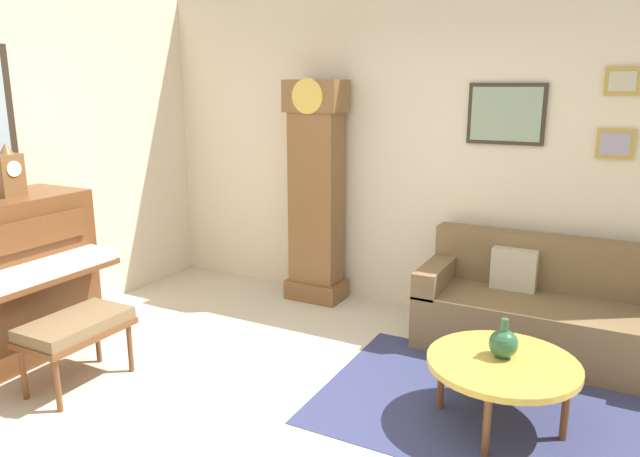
# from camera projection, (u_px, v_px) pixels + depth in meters

# --- Properties ---
(ground_plane) EXTENTS (6.40, 6.00, 0.10)m
(ground_plane) POSITION_uv_depth(u_px,v_px,m) (272.00, 443.00, 3.44)
(ground_plane) COLOR beige
(wall_back) EXTENTS (5.30, 0.13, 2.80)m
(wall_back) POSITION_uv_depth(u_px,v_px,m) (418.00, 152.00, 5.14)
(wall_back) COLOR beige
(wall_back) RESTS_ON ground_plane
(area_rug) EXTENTS (2.10, 1.50, 0.01)m
(area_rug) POSITION_uv_depth(u_px,v_px,m) (490.00, 408.00, 3.70)
(area_rug) COLOR navy
(area_rug) RESTS_ON ground_plane
(piano_bench) EXTENTS (0.42, 0.70, 0.48)m
(piano_bench) POSITION_uv_depth(u_px,v_px,m) (76.00, 328.00, 3.91)
(piano_bench) COLOR brown
(piano_bench) RESTS_ON ground_plane
(grandfather_clock) EXTENTS (0.52, 0.34, 2.03)m
(grandfather_clock) POSITION_uv_depth(u_px,v_px,m) (316.00, 198.00, 5.40)
(grandfather_clock) COLOR brown
(grandfather_clock) RESTS_ON ground_plane
(couch) EXTENTS (1.90, 0.80, 0.84)m
(couch) POSITION_uv_depth(u_px,v_px,m) (550.00, 312.00, 4.45)
(couch) COLOR brown
(couch) RESTS_ON ground_plane
(coffee_table) EXTENTS (0.88, 0.88, 0.41)m
(coffee_table) POSITION_uv_depth(u_px,v_px,m) (503.00, 365.00, 3.46)
(coffee_table) COLOR gold
(coffee_table) RESTS_ON ground_plane
(mantel_clock) EXTENTS (0.13, 0.18, 0.38)m
(mantel_clock) POSITION_uv_depth(u_px,v_px,m) (9.00, 172.00, 4.19)
(mantel_clock) COLOR brown
(mantel_clock) RESTS_ON piano
(green_jug) EXTENTS (0.17, 0.17, 0.24)m
(green_jug) POSITION_uv_depth(u_px,v_px,m) (503.00, 343.00, 3.48)
(green_jug) COLOR #234C33
(green_jug) RESTS_ON coffee_table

